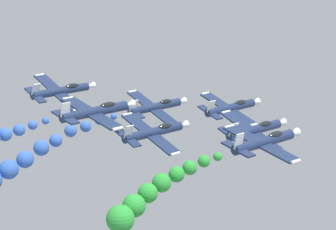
{
  "coord_description": "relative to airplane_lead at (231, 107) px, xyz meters",
  "views": [
    {
      "loc": [
        66.45,
        -62.61,
        157.31
      ],
      "look_at": [
        0.0,
        0.0,
        134.97
      ],
      "focal_mm": 81.77,
      "sensor_mm": 36.0,
      "label": 1
    }
  ],
  "objects": [
    {
      "name": "airplane_left_inner",
      "position": [
        -8.15,
        -6.34,
        -0.25
      ],
      "size": [
        9.09,
        10.35,
        3.67
      ],
      "rotation": [
        0.0,
        0.36,
        0.0
      ],
      "color": "navy"
    },
    {
      "name": "airplane_trailing",
      "position": [
        18.22,
        -15.06,
        1.88
      ],
      "size": [
        9.43,
        10.35,
        2.99
      ],
      "rotation": [
        0.0,
        0.2,
        0.0
      ],
      "color": "navy"
    },
    {
      "name": "airplane_high_slot",
      "position": [
        0.96,
        -23.81,
        3.56
      ],
      "size": [
        9.43,
        10.35,
        2.99
      ],
      "rotation": [
        0.0,
        0.2,
        0.0
      ],
      "color": "navy"
    },
    {
      "name": "airplane_left_outer",
      "position": [
        1.29,
        -15.28,
        -0.35
      ],
      "size": [
        9.09,
        10.35,
        3.65
      ],
      "rotation": [
        0.0,
        0.35,
        0.0
      ],
      "color": "navy"
    },
    {
      "name": "airplane_lead",
      "position": [
        0.0,
        0.0,
        0.0
      ],
      "size": [
        9.21,
        10.35,
        3.43
      ],
      "rotation": [
        0.0,
        0.31,
        0.0
      ],
      "color": "navy"
    },
    {
      "name": "smoke_trail_trailing",
      "position": [
        19.64,
        -32.79,
        0.51
      ],
      "size": [
        3.94,
        15.98,
        3.83
      ],
      "color": "green"
    },
    {
      "name": "airplane_right_inner",
      "position": [
        9.59,
        -6.33,
        -0.1
      ],
      "size": [
        9.07,
        10.35,
        3.7
      ],
      "rotation": [
        0.0,
        0.36,
        0.0
      ],
      "color": "navy"
    },
    {
      "name": "airplane_right_outer",
      "position": [
        -16.25,
        -16.25,
        2.17
      ],
      "size": [
        9.0,
        10.35,
        3.91
      ],
      "rotation": [
        0.0,
        0.38,
        0.0
      ],
      "color": "navy"
    }
  ]
}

